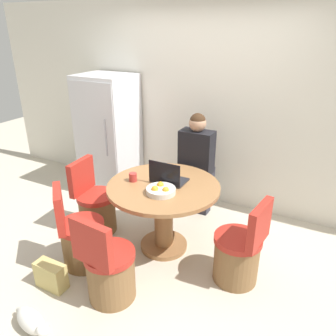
% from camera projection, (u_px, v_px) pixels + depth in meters
% --- Properties ---
extents(ground_plane, '(12.00, 12.00, 0.00)m').
position_uv_depth(ground_plane, '(149.00, 255.00, 3.52)').
color(ground_plane, beige).
extents(wall_back, '(7.00, 0.06, 2.60)m').
position_uv_depth(wall_back, '(206.00, 107.00, 4.23)').
color(wall_back, silver).
rests_on(wall_back, ground_plane).
extents(refrigerator, '(0.72, 0.68, 1.67)m').
position_uv_depth(refrigerator, '(109.00, 135.00, 4.66)').
color(refrigerator, silver).
rests_on(refrigerator, ground_plane).
extents(dining_table, '(1.16, 1.16, 0.77)m').
position_uv_depth(dining_table, '(164.00, 204.00, 3.44)').
color(dining_table, olive).
rests_on(dining_table, ground_plane).
extents(chair_near_left_corner, '(0.52, 0.52, 0.87)m').
position_uv_depth(chair_near_left_corner, '(81.00, 239.00, 3.29)').
color(chair_near_left_corner, brown).
rests_on(chair_near_left_corner, ground_plane).
extents(chair_left_side, '(0.45, 0.45, 0.87)m').
position_uv_depth(chair_left_side, '(96.00, 208.00, 3.85)').
color(chair_left_side, brown).
rests_on(chair_left_side, ground_plane).
extents(chair_near_camera, '(0.45, 0.46, 0.87)m').
position_uv_depth(chair_near_camera, '(109.00, 271.00, 2.86)').
color(chair_near_camera, brown).
rests_on(chair_near_camera, ground_plane).
extents(chair_right_side, '(0.46, 0.45, 0.87)m').
position_uv_depth(chair_right_side, '(239.00, 254.00, 3.07)').
color(chair_right_side, brown).
rests_on(chair_right_side, ground_plane).
extents(person_seated, '(0.40, 0.37, 1.35)m').
position_uv_depth(person_seated, '(198.00, 162.00, 4.00)').
color(person_seated, '#2D2D38').
rests_on(person_seated, ground_plane).
extents(laptop, '(0.35, 0.25, 0.25)m').
position_uv_depth(laptop, '(168.00, 178.00, 3.38)').
color(laptop, '#232328').
rests_on(laptop, dining_table).
extents(fruit_bowl, '(0.29, 0.29, 0.09)m').
position_uv_depth(fruit_bowl, '(161.00, 190.00, 3.17)').
color(fruit_bowl, beige).
rests_on(fruit_bowl, dining_table).
extents(coffee_cup, '(0.08, 0.08, 0.09)m').
position_uv_depth(coffee_cup, '(133.00, 177.00, 3.41)').
color(coffee_cup, '#B2332D').
rests_on(coffee_cup, dining_table).
extents(cat, '(0.44, 0.22, 0.19)m').
position_uv_depth(cat, '(31.00, 321.00, 2.61)').
color(cat, white).
rests_on(cat, ground_plane).
extents(handbag, '(0.30, 0.14, 0.26)m').
position_uv_depth(handbag, '(51.00, 275.00, 3.04)').
color(handbag, tan).
rests_on(handbag, ground_plane).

